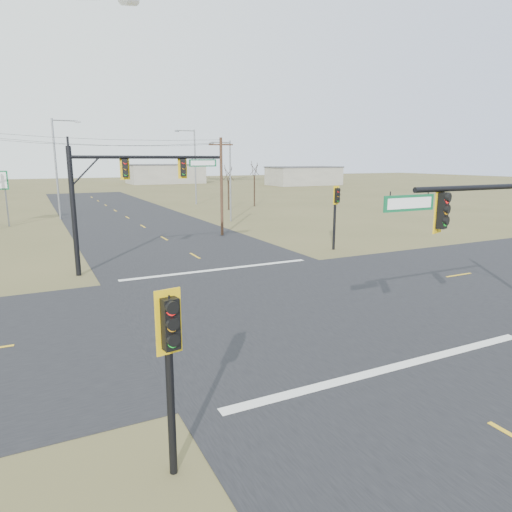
% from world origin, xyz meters
% --- Properties ---
extents(ground, '(320.00, 320.00, 0.00)m').
position_xyz_m(ground, '(0.00, 0.00, 0.00)').
color(ground, brown).
rests_on(ground, ground).
extents(road_ew, '(160.00, 14.00, 0.02)m').
position_xyz_m(road_ew, '(0.00, 0.00, 0.01)').
color(road_ew, black).
rests_on(road_ew, ground).
extents(road_ns, '(14.00, 160.00, 0.02)m').
position_xyz_m(road_ns, '(0.00, 0.00, 0.01)').
color(road_ns, black).
rests_on(road_ns, ground).
extents(stop_bar_near, '(12.00, 0.40, 0.01)m').
position_xyz_m(stop_bar_near, '(0.00, -7.50, 0.03)').
color(stop_bar_near, silver).
rests_on(stop_bar_near, road_ns).
extents(stop_bar_far, '(12.00, 0.40, 0.01)m').
position_xyz_m(stop_bar_far, '(0.00, 7.50, 0.03)').
color(stop_bar_far, silver).
rests_on(stop_bar_far, road_ns).
extents(mast_arm_far, '(9.07, 0.52, 7.35)m').
position_xyz_m(mast_arm_far, '(-4.92, 9.87, 5.29)').
color(mast_arm_far, black).
rests_on(mast_arm_far, ground).
extents(pedestal_signal_ne, '(0.62, 0.54, 4.75)m').
position_xyz_m(pedestal_signal_ne, '(10.09, 9.53, 3.42)').
color(pedestal_signal_ne, black).
rests_on(pedestal_signal_ne, ground).
extents(pedestal_signal_sw, '(0.62, 0.53, 4.16)m').
position_xyz_m(pedestal_signal_sw, '(-7.77, -9.37, 3.06)').
color(pedestal_signal_sw, black).
rests_on(pedestal_signal_sw, ground).
extents(utility_pole_near, '(2.02, 0.65, 8.45)m').
position_xyz_m(utility_pole_near, '(5.08, 19.37, 4.43)').
color(utility_pole_near, '#4D3121').
rests_on(utility_pole_near, ground).
extents(streetlight_a, '(2.38, 0.22, 8.56)m').
position_xyz_m(streetlight_a, '(9.36, 27.83, 4.80)').
color(streetlight_a, gray).
rests_on(streetlight_a, ground).
extents(streetlight_b, '(3.05, 0.45, 10.88)m').
position_xyz_m(streetlight_b, '(12.31, 47.93, 6.11)').
color(streetlight_b, gray).
rests_on(streetlight_b, ground).
extents(streetlight_c, '(3.06, 0.40, 10.96)m').
position_xyz_m(streetlight_c, '(-6.79, 37.75, 6.16)').
color(streetlight_c, gray).
rests_on(streetlight_c, ground).
extents(bare_tree_c, '(2.80, 2.80, 6.21)m').
position_xyz_m(bare_tree_c, '(13.74, 38.26, 4.87)').
color(bare_tree_c, black).
rests_on(bare_tree_c, ground).
extents(bare_tree_d, '(3.18, 3.18, 6.66)m').
position_xyz_m(bare_tree_d, '(18.99, 41.14, 5.37)').
color(bare_tree_d, black).
rests_on(bare_tree_d, ground).
extents(warehouse_mid, '(20.00, 12.00, 5.00)m').
position_xyz_m(warehouse_mid, '(25.00, 110.00, 2.50)').
color(warehouse_mid, '#9E9B8C').
rests_on(warehouse_mid, ground).
extents(warehouse_right, '(18.00, 10.00, 4.50)m').
position_xyz_m(warehouse_right, '(55.00, 85.00, 2.25)').
color(warehouse_right, '#9E9B8C').
rests_on(warehouse_right, ground).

